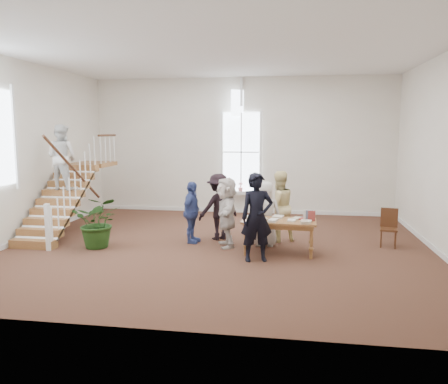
% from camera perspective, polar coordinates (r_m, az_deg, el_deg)
% --- Properties ---
extents(ground, '(10.00, 10.00, 0.00)m').
position_cam_1_polar(ground, '(10.57, -0.59, -7.13)').
color(ground, '#472A1C').
rests_on(ground, ground).
extents(room_shell, '(10.49, 10.00, 10.00)m').
position_cam_1_polar(room_shell, '(14.74, 2.20, -1.19)').
color(room_shell, silver).
rests_on(room_shell, ground).
extents(staircase, '(1.10, 4.10, 2.92)m').
position_cam_1_polar(staircase, '(12.42, -20.18, 2.26)').
color(staircase, brown).
rests_on(staircase, ground).
extents(library_table, '(1.67, 0.89, 0.83)m').
position_cam_1_polar(library_table, '(9.93, 7.19, -4.11)').
color(library_table, brown).
rests_on(library_table, ground).
extents(police_officer, '(0.79, 0.64, 1.89)m').
position_cam_1_polar(police_officer, '(9.27, 4.32, -3.31)').
color(police_officer, black).
rests_on(police_officer, ground).
extents(elderly_woman, '(0.80, 0.55, 1.57)m').
position_cam_1_polar(elderly_woman, '(10.51, 5.40, -2.85)').
color(elderly_woman, beige).
rests_on(elderly_woman, ground).
extents(person_yellow, '(1.08, 1.01, 1.77)m').
position_cam_1_polar(person_yellow, '(10.97, 7.13, -1.88)').
color(person_yellow, '#F4DF98').
rests_on(person_yellow, ground).
extents(woman_cluster_a, '(0.50, 0.94, 1.53)m').
position_cam_1_polar(woman_cluster_a, '(10.79, -4.24, -2.67)').
color(woman_cluster_a, '#35437F').
rests_on(woman_cluster_a, ground).
extents(woman_cluster_b, '(1.24, 1.18, 1.69)m').
position_cam_1_polar(woman_cluster_b, '(11.09, -0.70, -1.94)').
color(woman_cluster_b, black).
rests_on(woman_cluster_b, ground).
extents(woman_cluster_c, '(0.89, 1.62, 1.67)m').
position_cam_1_polar(woman_cluster_c, '(10.42, 0.34, -2.64)').
color(woman_cluster_c, beige).
rests_on(woman_cluster_c, ground).
extents(floor_plant, '(1.29, 1.18, 1.23)m').
position_cam_1_polar(floor_plant, '(10.78, -16.08, -3.78)').
color(floor_plant, '#1C3E13').
rests_on(floor_plant, ground).
extents(side_chair, '(0.46, 0.46, 0.91)m').
position_cam_1_polar(side_chair, '(11.23, 20.73, -4.11)').
color(side_chair, '#3D2710').
rests_on(side_chair, ground).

